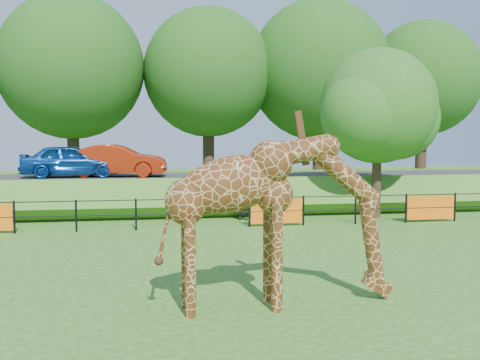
{
  "coord_description": "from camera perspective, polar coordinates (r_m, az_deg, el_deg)",
  "views": [
    {
      "loc": [
        -1.42,
        -10.68,
        3.2
      ],
      "look_at": [
        1.04,
        4.26,
        2.0
      ],
      "focal_mm": 40.0,
      "sensor_mm": 36.0,
      "label": 1
    }
  ],
  "objects": [
    {
      "name": "visitor",
      "position": [
        20.74,
        0.34,
        -2.26
      ],
      "size": [
        0.63,
        0.52,
        1.5
      ],
      "primitive_type": "imported",
      "rotation": [
        0.0,
        0.0,
        2.8
      ],
      "color": "black",
      "rests_on": "ground"
    },
    {
      "name": "road",
      "position": [
        24.79,
        -6.04,
        0.25
      ],
      "size": [
        40.0,
        5.0,
        0.12
      ],
      "primitive_type": "cube",
      "color": "#29292B",
      "rests_on": "embankment"
    },
    {
      "name": "embankment",
      "position": [
        26.35,
        -6.21,
        -1.05
      ],
      "size": [
        40.0,
        9.0,
        1.3
      ],
      "primitive_type": "cube",
      "color": "#255D17",
      "rests_on": "ground"
    },
    {
      "name": "car_red",
      "position": [
        25.03,
        -12.97,
        2.02
      ],
      "size": [
        4.6,
        2.07,
        1.46
      ],
      "primitive_type": "imported",
      "rotation": [
        0.0,
        0.0,
        1.45
      ],
      "color": "#B4270C",
      "rests_on": "road"
    },
    {
      "name": "car_blue",
      "position": [
        25.27,
        -17.56,
        1.97
      ],
      "size": [
        4.44,
        1.97,
        1.49
      ],
      "primitive_type": "imported",
      "rotation": [
        0.0,
        0.0,
        1.62
      ],
      "color": "#144FA8",
      "rests_on": "road"
    },
    {
      "name": "bg_tree_line",
      "position": [
        33.09,
        -3.61,
        11.46
      ],
      "size": [
        37.3,
        8.8,
        11.82
      ],
      "color": "#322116",
      "rests_on": "ground"
    },
    {
      "name": "tree_east",
      "position": [
        22.25,
        14.69,
        7.17
      ],
      "size": [
        5.4,
        4.71,
        6.76
      ],
      "color": "#322116",
      "rests_on": "ground"
    },
    {
      "name": "ground",
      "position": [
        11.24,
        -1.75,
        -12.01
      ],
      "size": [
        90.0,
        90.0,
        0.0
      ],
      "primitive_type": "plane",
      "color": "#255D17",
      "rests_on": "ground"
    },
    {
      "name": "giraffe",
      "position": [
        10.12,
        4.28,
        -4.33
      ],
      "size": [
        4.64,
        1.1,
        3.29
      ],
      "primitive_type": null,
      "rotation": [
        0.0,
        0.0,
        0.06
      ],
      "color": "#552C11",
      "rests_on": "ground"
    },
    {
      "name": "perimeter_fence",
      "position": [
        18.92,
        -4.96,
        -3.53
      ],
      "size": [
        28.07,
        0.1,
        1.1
      ],
      "primitive_type": null,
      "color": "black",
      "rests_on": "ground"
    }
  ]
}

